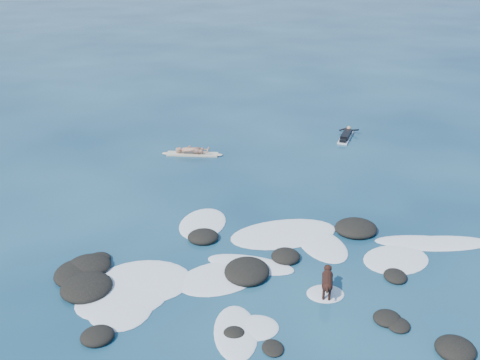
{
  "coord_description": "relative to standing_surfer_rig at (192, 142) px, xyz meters",
  "views": [
    {
      "loc": [
        -2.41,
        -14.65,
        9.39
      ],
      "look_at": [
        -1.21,
        4.0,
        0.9
      ],
      "focal_mm": 40.0,
      "sensor_mm": 36.0,
      "label": 1
    }
  ],
  "objects": [
    {
      "name": "paddling_surfer_rig",
      "position": [
        7.85,
        1.86,
        -0.52
      ],
      "size": [
        1.48,
        2.28,
        0.41
      ],
      "rotation": [
        0.0,
        0.0,
        1.15
      ],
      "color": "white",
      "rests_on": "ground"
    },
    {
      "name": "breaking_foam",
      "position": [
        2.06,
        -9.55,
        -0.64
      ],
      "size": [
        13.58,
        8.37,
        0.12
      ],
      "color": "white",
      "rests_on": "ground"
    },
    {
      "name": "dog",
      "position": [
        4.04,
        -11.17,
        -0.13
      ],
      "size": [
        0.49,
        1.23,
        0.79
      ],
      "rotation": [
        0.0,
        0.0,
        1.34
      ],
      "color": "black",
      "rests_on": "ground"
    },
    {
      "name": "reef_rocks",
      "position": [
        1.33,
        -9.95,
        -0.55
      ],
      "size": [
        14.87,
        7.45,
        0.49
      ],
      "color": "black",
      "rests_on": "ground"
    },
    {
      "name": "standing_surfer_rig",
      "position": [
        0.0,
        0.0,
        0.0
      ],
      "size": [
        2.92,
        0.83,
        1.66
      ],
      "rotation": [
        0.0,
        0.0,
        -0.14
      ],
      "color": "beige",
      "rests_on": "ground"
    },
    {
      "name": "ground",
      "position": [
        3.16,
        -8.99,
        -0.65
      ],
      "size": [
        160.0,
        160.0,
        0.0
      ],
      "primitive_type": "plane",
      "color": "#0A2642",
      "rests_on": "ground"
    }
  ]
}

